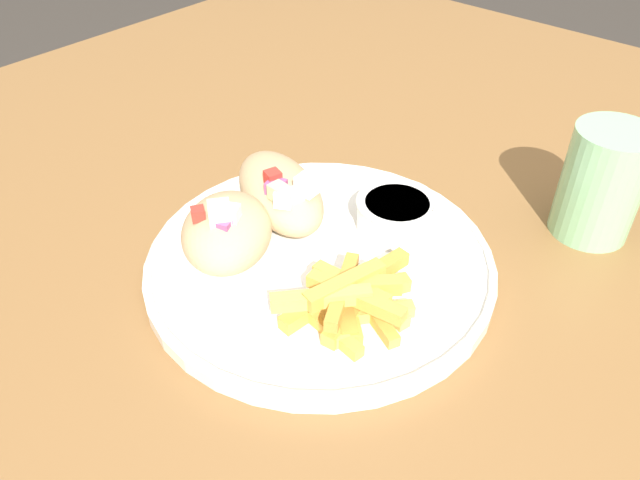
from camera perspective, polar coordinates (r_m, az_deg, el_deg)
The scene contains 7 objects.
table at distance 0.60m, azimuth 4.90°, elevation -7.48°, with size 1.34×1.34×0.71m.
plate at distance 0.55m, azimuth -0.00°, elevation -1.98°, with size 0.30×0.30×0.02m.
pita_sandwich_near at distance 0.54m, azimuth -8.52°, elevation 0.81°, with size 0.12×0.13×0.06m.
pita_sandwich_far at distance 0.58m, azimuth -3.65°, elevation 4.45°, with size 0.15×0.12×0.06m.
fries_pile at distance 0.48m, azimuth 2.87°, elevation -5.47°, with size 0.09×0.13×0.04m.
sauce_ramekin at distance 0.57m, azimuth 7.00°, elevation 2.55°, with size 0.07×0.07×0.03m.
water_glass at distance 0.62m, azimuth 24.24°, elevation 4.38°, with size 0.07×0.07×0.11m.
Camera 1 is at (0.23, -0.34, 1.08)m, focal length 35.00 mm.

